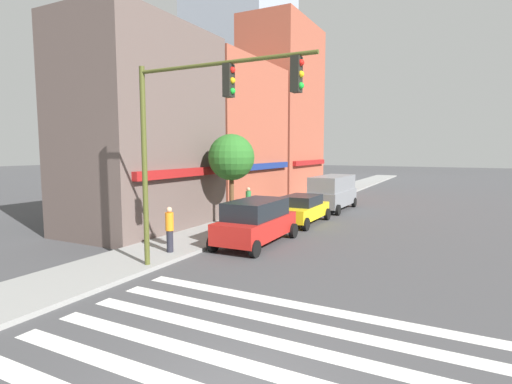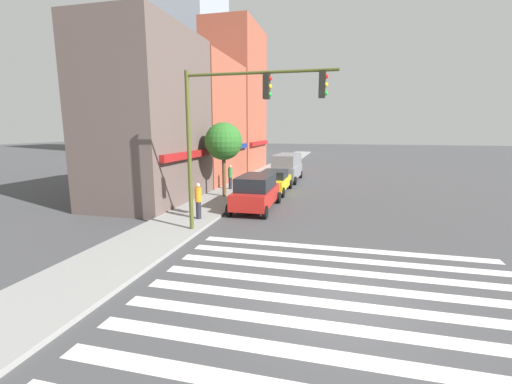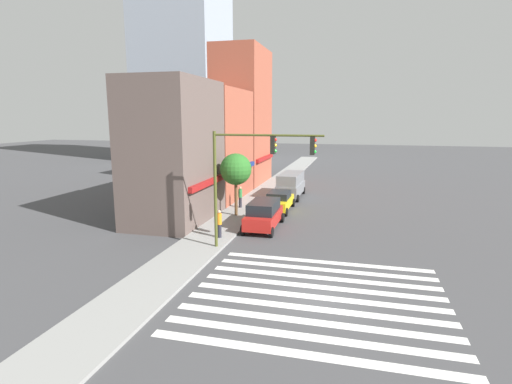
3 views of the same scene
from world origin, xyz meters
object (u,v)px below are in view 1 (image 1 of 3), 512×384
street_tree (231,158)px  van_grey (332,191)px  sedan_yellow (302,209)px  pedestrian_orange_vest (170,229)px  traffic_signal (197,121)px  suv_red (256,221)px  pedestrian_green_top (248,202)px

street_tree → van_grey: bearing=-17.8°
sedan_yellow → street_tree: (-2.93, 2.80, 2.86)m
pedestrian_orange_vest → street_tree: (5.83, 0.70, 2.63)m
traffic_signal → pedestrian_orange_vest: (1.70, 2.58, -3.92)m
sedan_yellow → suv_red: bearing=179.5°
traffic_signal → van_grey: 16.66m
suv_red → pedestrian_green_top: size_ratio=2.68×
sedan_yellow → van_grey: bearing=-0.5°
pedestrian_orange_vest → street_tree: bearing=-55.0°
traffic_signal → street_tree: traffic_signal is taller
suv_red → pedestrian_orange_vest: size_ratio=2.68×
traffic_signal → pedestrian_orange_vest: size_ratio=3.86×
sedan_yellow → van_grey: 5.80m
traffic_signal → pedestrian_green_top: 11.54m
suv_red → sedan_yellow: suv_red is taller
traffic_signal → van_grey: bearing=1.7°
traffic_signal → suv_red: 6.33m
sedan_yellow → pedestrian_orange_vest: bearing=166.0°
van_grey → pedestrian_green_top: size_ratio=2.85×
pedestrian_orange_vest → pedestrian_green_top: bearing=-54.1°
traffic_signal → pedestrian_orange_vest: bearing=56.7°
sedan_yellow → street_tree: 4.96m
suv_red → sedan_yellow: bearing=-1.2°
van_grey → street_tree: bearing=163.7°
pedestrian_orange_vest → street_tree: 6.43m
van_grey → sedan_yellow: bearing=-178.5°
van_grey → pedestrian_green_top: van_grey is taller
traffic_signal → sedan_yellow: traffic_signal is taller
suv_red → pedestrian_green_top: (5.28, 3.26, 0.04)m
pedestrian_green_top → street_tree: (-2.67, -0.46, 2.63)m
traffic_signal → van_grey: size_ratio=1.35×
pedestrian_green_top → street_tree: street_tree is taller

